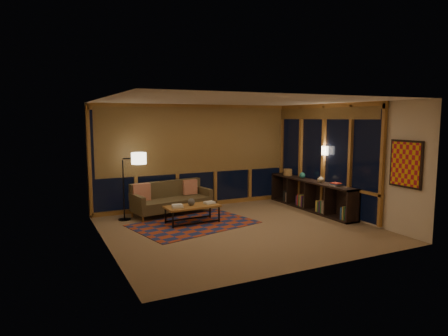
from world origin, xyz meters
name	(u,v)px	position (x,y,z in m)	size (l,w,h in m)	color
floor	(240,229)	(0.00, 0.00, 0.00)	(5.50, 5.00, 0.01)	#9F7E5B
ceiling	(240,101)	(0.00, 0.00, 2.70)	(5.50, 5.00, 0.01)	beige
walls	(240,166)	(0.00, 0.00, 1.35)	(5.51, 5.01, 2.70)	beige
window_wall_back	(196,156)	(0.00, 2.43, 1.35)	(5.30, 0.16, 2.60)	#A47B35
window_wall_right	(323,158)	(2.68, 0.60, 1.35)	(0.16, 3.70, 2.60)	#A47B35
wall_art	(406,164)	(2.71, -1.85, 1.45)	(0.06, 0.74, 0.94)	red
wall_sconce	(325,151)	(2.62, 0.45, 1.55)	(0.12, 0.18, 0.22)	#F2E6C4
sofa	(172,198)	(-0.87, 1.90, 0.39)	(1.90, 0.77, 0.78)	#4C3921
pillow_left	(141,192)	(-1.60, 1.97, 0.60)	(0.42, 0.14, 0.42)	#B22203
pillow_right	(190,187)	(-0.29, 2.17, 0.58)	(0.37, 0.12, 0.37)	#B22203
area_rug	(194,224)	(-0.74, 0.78, 0.01)	(2.58, 1.72, 0.01)	#A43C1D
coffee_table	(192,214)	(-0.73, 0.89, 0.20)	(1.21, 0.55, 0.40)	#A47B35
book_stack_a	(177,206)	(-1.10, 0.84, 0.44)	(0.26, 0.21, 0.08)	silver
book_stack_b	(209,203)	(-0.30, 0.91, 0.43)	(0.23, 0.18, 0.05)	silver
ceramic_pot	(191,202)	(-0.74, 0.91, 0.48)	(0.16, 0.16, 0.16)	black
floor_lamp	(123,186)	(-2.05, 1.85, 0.79)	(0.52, 0.34, 1.57)	black
bookshelf	(310,195)	(2.49, 0.80, 0.38)	(0.40, 3.07, 0.77)	#35251F
basket	(288,172)	(2.47, 1.80, 0.86)	(0.24, 0.24, 0.18)	#A87449
teal_bowl	(302,175)	(2.49, 1.16, 0.85)	(0.16, 0.16, 0.16)	#24776F
vase	(321,179)	(2.49, 0.42, 0.86)	(0.17, 0.17, 0.18)	tan
shelf_book_stack	(336,184)	(2.49, -0.13, 0.80)	(0.17, 0.23, 0.07)	silver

